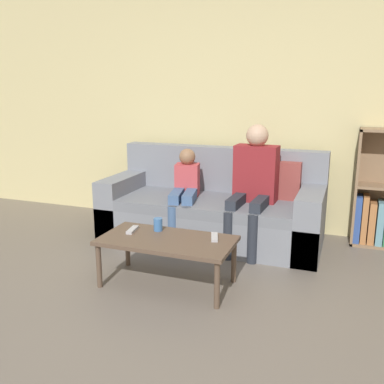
{
  "coord_description": "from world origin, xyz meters",
  "views": [
    {
      "loc": [
        1.1,
        -1.83,
        1.47
      ],
      "look_at": [
        -0.13,
        1.48,
        0.61
      ],
      "focal_mm": 40.0,
      "sensor_mm": 36.0,
      "label": 1
    }
  ],
  "objects": [
    {
      "name": "wall_back",
      "position": [
        0.0,
        2.61,
        1.3
      ],
      "size": [
        12.0,
        0.06,
        2.6
      ],
      "color": "beige",
      "rests_on": "ground_plane"
    },
    {
      "name": "person_adult",
      "position": [
        0.29,
        1.98,
        0.66
      ],
      "size": [
        0.4,
        0.63,
        1.15
      ],
      "rotation": [
        0.0,
        0.0,
        -0.04
      ],
      "color": "#282D38",
      "rests_on": "ground_plane"
    },
    {
      "name": "tv_remote_1",
      "position": [
        0.2,
        1.07,
        0.38
      ],
      "size": [
        0.1,
        0.18,
        0.02
      ],
      "rotation": [
        0.0,
        0.0,
        0.31
      ],
      "color": "#B7B7BC",
      "rests_on": "coffee_table"
    },
    {
      "name": "ground_plane",
      "position": [
        0.0,
        0.0,
        0.0
      ],
      "size": [
        22.0,
        22.0,
        0.0
      ],
      "primitive_type": "plane",
      "color": "#70665B"
    },
    {
      "name": "person_child",
      "position": [
        -0.37,
        1.92,
        0.51
      ],
      "size": [
        0.35,
        0.65,
        0.89
      ],
      "rotation": [
        0.0,
        0.0,
        0.21
      ],
      "color": "#476693",
      "rests_on": "ground_plane"
    },
    {
      "name": "coffee_table",
      "position": [
        -0.13,
        0.95,
        0.33
      ],
      "size": [
        1.01,
        0.52,
        0.37
      ],
      "color": "brown",
      "rests_on": "ground_plane"
    },
    {
      "name": "cup_near",
      "position": [
        -0.27,
        1.09,
        0.42
      ],
      "size": [
        0.07,
        0.07,
        0.1
      ],
      "color": "#3D70B2",
      "rests_on": "coffee_table"
    },
    {
      "name": "tv_remote_0",
      "position": [
        -0.46,
        1.01,
        0.38
      ],
      "size": [
        0.07,
        0.18,
        0.02
      ],
      "rotation": [
        0.0,
        0.0,
        0.14
      ],
      "color": "#B7B7BC",
      "rests_on": "coffee_table"
    },
    {
      "name": "couch",
      "position": [
        -0.12,
        2.06,
        0.29
      ],
      "size": [
        2.12,
        0.89,
        0.88
      ],
      "color": "gray",
      "rests_on": "ground_plane"
    }
  ]
}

